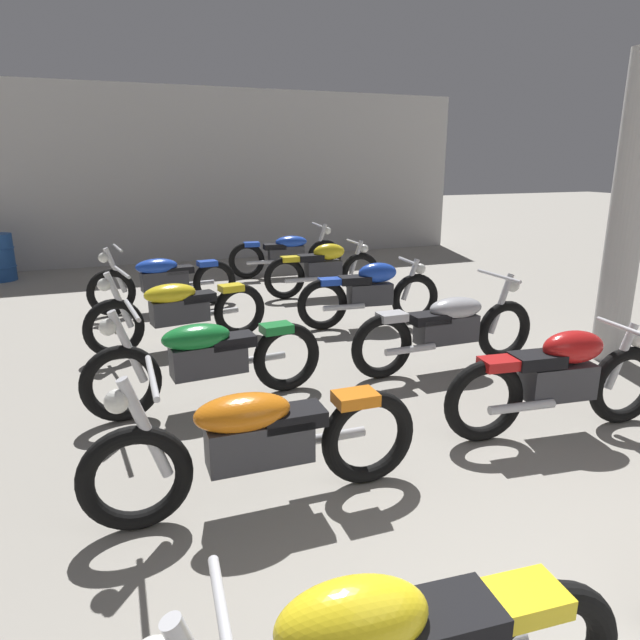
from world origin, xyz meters
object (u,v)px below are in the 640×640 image
at_px(motorcycle_right_row_2, 448,327).
at_px(motorcycle_left_row_1, 257,440).
at_px(support_pillar, 628,213).
at_px(motorcycle_left_row_4, 164,279).
at_px(motorcycle_left_row_3, 179,309).
at_px(motorcycle_right_row_5, 287,253).
at_px(motorcycle_right_row_3, 371,292).
at_px(motorcycle_right_row_4, 324,268).
at_px(motorcycle_right_row_1, 560,378).
at_px(motorcycle_left_row_2, 207,357).

bearing_deg(motorcycle_right_row_2, motorcycle_left_row_1, -146.64).
xyz_separation_m(support_pillar, motorcycle_left_row_4, (-4.33, 4.01, -1.15)).
distance_m(motorcycle_left_row_3, motorcycle_right_row_5, 4.33).
relative_size(support_pillar, motorcycle_right_row_3, 1.62).
relative_size(motorcycle_left_row_3, motorcycle_right_row_4, 1.10).
bearing_deg(motorcycle_left_row_4, motorcycle_left_row_1, -90.67).
xyz_separation_m(motorcycle_left_row_3, motorcycle_left_row_4, (0.05, 1.84, 0.00)).
bearing_deg(motorcycle_left_row_1, motorcycle_left_row_3, 89.80).
relative_size(motorcycle_left_row_1, motorcycle_left_row_4, 1.00).
distance_m(motorcycle_right_row_4, motorcycle_right_row_5, 1.74).
relative_size(motorcycle_left_row_3, motorcycle_right_row_1, 1.10).
distance_m(motorcycle_left_row_2, motorcycle_right_row_5, 5.89).
bearing_deg(motorcycle_right_row_2, motorcycle_right_row_5, 89.91).
height_order(motorcycle_right_row_1, motorcycle_right_row_2, motorcycle_right_row_2).
distance_m(motorcycle_right_row_2, motorcycle_right_row_3, 1.74).
distance_m(motorcycle_left_row_1, motorcycle_right_row_3, 4.21).
distance_m(motorcycle_left_row_2, motorcycle_right_row_4, 4.41).
relative_size(motorcycle_left_row_1, motorcycle_right_row_2, 1.00).
height_order(motorcycle_left_row_3, motorcycle_right_row_3, motorcycle_left_row_3).
relative_size(motorcycle_left_row_1, motorcycle_right_row_4, 1.10).
bearing_deg(motorcycle_right_row_2, motorcycle_left_row_4, 124.08).
xyz_separation_m(motorcycle_left_row_1, motorcycle_right_row_2, (2.51, 1.66, 0.00)).
height_order(motorcycle_right_row_3, motorcycle_right_row_4, same).
xyz_separation_m(motorcycle_left_row_2, motorcycle_right_row_1, (2.52, -1.56, 0.01)).
bearing_deg(motorcycle_right_row_4, motorcycle_right_row_3, -92.52).
height_order(motorcycle_left_row_1, motorcycle_right_row_2, same).
xyz_separation_m(motorcycle_left_row_3, motorcycle_right_row_5, (2.51, 3.53, 0.00)).
relative_size(motorcycle_left_row_4, motorcycle_right_row_1, 1.10).
relative_size(motorcycle_right_row_4, motorcycle_right_row_5, 0.91).
bearing_deg(support_pillar, motorcycle_left_row_3, 153.61).
bearing_deg(motorcycle_left_row_3, motorcycle_right_row_3, -1.18).
relative_size(motorcycle_right_row_3, motorcycle_right_row_5, 0.91).
height_order(support_pillar, motorcycle_left_row_1, support_pillar).
bearing_deg(motorcycle_right_row_2, motorcycle_left_row_3, 144.43).
bearing_deg(motorcycle_right_row_1, motorcycle_right_row_5, 89.96).
xyz_separation_m(motorcycle_right_row_2, motorcycle_right_row_4, (0.06, 3.58, 0.01)).
xyz_separation_m(support_pillar, motorcycle_right_row_5, (-1.87, 5.70, -1.15)).
relative_size(motorcycle_left_row_4, motorcycle_right_row_4, 1.10).
bearing_deg(motorcycle_right_row_1, motorcycle_right_row_3, 90.50).
bearing_deg(motorcycle_right_row_1, support_pillar, 32.15).
bearing_deg(motorcycle_right_row_3, motorcycle_left_row_3, 178.82).
distance_m(motorcycle_right_row_3, motorcycle_right_row_5, 3.58).
bearing_deg(motorcycle_right_row_2, motorcycle_right_row_1, -89.89).
height_order(motorcycle_left_row_2, motorcycle_right_row_5, same).
distance_m(motorcycle_left_row_1, motorcycle_left_row_2, 1.65).
bearing_deg(motorcycle_right_row_1, motorcycle_right_row_2, 90.11).
bearing_deg(motorcycle_right_row_1, motorcycle_left_row_2, 148.23).
bearing_deg(motorcycle_left_row_3, motorcycle_right_row_1, -53.20).
bearing_deg(motorcycle_right_row_1, motorcycle_left_row_4, 115.34).
height_order(motorcycle_left_row_1, motorcycle_right_row_4, motorcycle_left_row_1).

